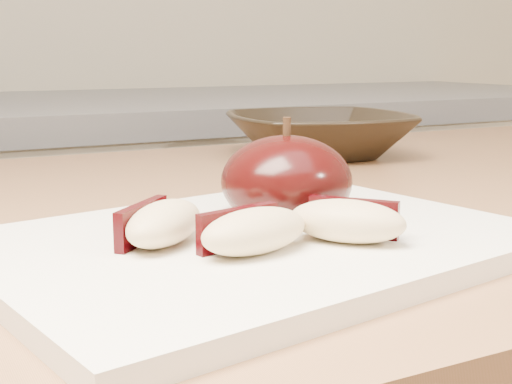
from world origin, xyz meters
name	(u,v)px	position (x,y,z in m)	size (l,w,h in m)	color
back_cabinet	(4,376)	(0.00, 1.20, 0.47)	(2.40, 0.62, 0.94)	silver
cutting_board	(256,244)	(0.04, 0.35, 0.91)	(0.31, 0.23, 0.01)	white
apple_half	(286,181)	(0.08, 0.39, 0.93)	(0.11, 0.11, 0.07)	black
apple_wedge_a	(162,223)	(-0.02, 0.35, 0.92)	(0.07, 0.07, 0.02)	#D3B686
apple_wedge_b	(253,231)	(0.02, 0.32, 0.92)	(0.07, 0.05, 0.02)	#D3B686
apple_wedge_c	(348,221)	(0.08, 0.31, 0.92)	(0.07, 0.07, 0.02)	#D3B686
bowl	(319,135)	(0.29, 0.67, 0.92)	(0.20, 0.20, 0.05)	black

